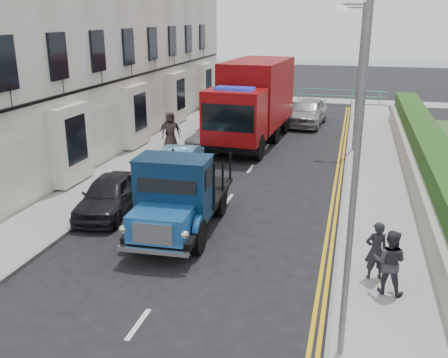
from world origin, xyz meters
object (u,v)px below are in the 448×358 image
lamp_far (358,55)px  pedestrian_east_near (376,250)px  lamp_near (349,162)px  parked_car_front (109,195)px  bedford_lorry (176,201)px  lamp_mid (357,70)px  red_lorry (253,100)px

lamp_far → pedestrian_east_near: bearing=-87.9°
lamp_near → parked_car_front: size_ratio=1.85×
bedford_lorry → parked_car_front: size_ratio=1.43×
bedford_lorry → parked_car_front: 3.20m
lamp_near → lamp_mid: bearing=90.0°
lamp_far → pedestrian_east_near: size_ratio=4.59×
lamp_near → parked_car_front: (-7.78, 5.78, -3.35)m
bedford_lorry → red_lorry: (-0.19, 12.28, 1.08)m
lamp_near → bedford_lorry: lamp_near is taller
bedford_lorry → pedestrian_east_near: size_ratio=3.55×
red_lorry → pedestrian_east_near: 14.87m
red_lorry → lamp_mid: bearing=-4.9°
lamp_near → pedestrian_east_near: bearing=75.6°
lamp_far → parked_car_front: (-7.78, -20.22, -3.35)m
lamp_mid → red_lorry: (-5.08, 0.77, -1.76)m
lamp_far → parked_car_front: size_ratio=1.85×
red_lorry → pedestrian_east_near: (5.90, -13.58, -1.36)m
lamp_mid → pedestrian_east_near: (0.82, -12.81, -3.11)m
lamp_far → lamp_mid: bearing=-90.0°
pedestrian_east_near → parked_car_front: bearing=-33.0°
lamp_far → pedestrian_east_near: 23.04m
red_lorry → parked_car_front: 11.43m
red_lorry → lamp_near: bearing=-69.4°
lamp_mid → pedestrian_east_near: size_ratio=4.59×
parked_car_front → pedestrian_east_near: (8.59, -2.59, 0.24)m
lamp_near → red_lorry: (-5.08, 16.77, -1.76)m
pedestrian_east_near → lamp_mid: bearing=-102.6°
lamp_far → red_lorry: lamp_far is taller
lamp_near → red_lorry: 17.61m
red_lorry → bedford_lorry: bearing=-85.4°
lamp_mid → bedford_lorry: bearing=-113.0°
lamp_far → parked_car_front: bearing=-111.0°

